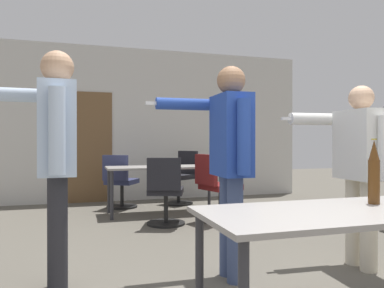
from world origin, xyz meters
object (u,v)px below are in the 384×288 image
(person_far_watching, at_px, (360,159))
(beer_bottle, at_px, (374,173))
(person_near_casual, at_px, (229,150))
(office_chair_mid_tucked, at_px, (120,184))
(office_chair_far_right, at_px, (216,190))
(person_right_polo, at_px, (55,147))
(office_chair_side_rolled, at_px, (181,179))
(office_chair_far_left, at_px, (165,194))

(person_far_watching, relative_size, beer_bottle, 4.01)
(person_far_watching, bearing_deg, beer_bottle, 146.45)
(person_near_casual, relative_size, beer_bottle, 4.30)
(office_chair_mid_tucked, bearing_deg, office_chair_far_right, -21.17)
(person_right_polo, relative_size, office_chair_far_right, 1.90)
(person_near_casual, height_order, office_chair_side_rolled, person_near_casual)
(person_far_watching, relative_size, office_chair_far_left, 1.77)
(person_near_casual, height_order, person_right_polo, person_right_polo)
(office_chair_side_rolled, bearing_deg, person_right_polo, 118.36)
(office_chair_far_right, bearing_deg, office_chair_far_left, -107.25)
(beer_bottle, bearing_deg, office_chair_far_right, 88.26)
(person_far_watching, distance_m, office_chair_far_left, 2.55)
(person_near_casual, bearing_deg, beer_bottle, -147.43)
(person_far_watching, distance_m, office_chair_side_rolled, 3.89)
(office_chair_mid_tucked, relative_size, beer_bottle, 2.23)
(office_chair_mid_tucked, height_order, beer_bottle, beer_bottle)
(person_near_casual, bearing_deg, office_chair_side_rolled, -7.74)
(office_chair_mid_tucked, relative_size, office_chair_far_left, 0.99)
(person_right_polo, distance_m, office_chair_far_left, 2.40)
(person_far_watching, relative_size, office_chair_far_right, 1.71)
(person_right_polo, xyz_separation_m, office_chair_far_right, (2.01, 1.93, -0.64))
(person_near_casual, distance_m, beer_bottle, 1.11)
(person_right_polo, bearing_deg, office_chair_side_rolled, -30.85)
(person_right_polo, relative_size, office_chair_far_left, 1.97)
(person_far_watching, height_order, person_right_polo, person_right_polo)
(office_chair_far_right, xyz_separation_m, beer_bottle, (-0.09, -3.01, 0.48))
(person_far_watching, xyz_separation_m, person_right_polo, (-2.57, 0.21, 0.12))
(office_chair_far_left, bearing_deg, person_right_polo, -105.06)
(office_chair_mid_tucked, xyz_separation_m, office_chair_side_rolled, (1.12, 0.16, 0.04))
(person_near_casual, relative_size, office_chair_far_right, 1.83)
(person_far_watching, xyz_separation_m, office_chair_far_right, (-0.56, 2.15, -0.52))
(person_right_polo, xyz_separation_m, office_chair_mid_tucked, (0.83, 3.43, -0.67))
(person_near_casual, relative_size, office_chair_side_rolled, 1.83)
(person_right_polo, distance_m, office_chair_far_right, 2.86)
(person_near_casual, height_order, office_chair_far_right, person_near_casual)
(office_chair_far_left, height_order, office_chair_side_rolled, office_chair_side_rolled)
(person_right_polo, xyz_separation_m, office_chair_far_left, (1.28, 1.92, -0.66))
(office_chair_far_left, distance_m, office_chair_side_rolled, 1.80)
(person_far_watching, height_order, office_chair_side_rolled, person_far_watching)
(office_chair_far_right, bearing_deg, office_chair_side_rolled, 163.76)
(person_near_casual, bearing_deg, person_right_polo, 85.80)
(person_far_watching, height_order, office_chair_far_left, person_far_watching)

